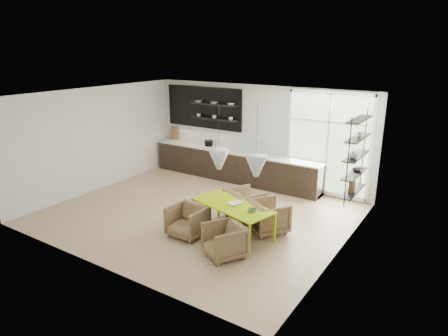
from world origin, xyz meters
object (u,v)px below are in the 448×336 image
at_px(armchair_back_left, 245,204).
at_px(armchair_front_right, 224,241).
at_px(armchair_back_right, 268,216).
at_px(wire_stool, 184,212).
at_px(dining_table, 232,207).
at_px(armchair_front_left, 188,221).

distance_m(armchair_back_left, armchair_front_right, 1.88).
height_order(armchair_back_right, wire_stool, armchair_back_right).
xyz_separation_m(armchair_back_right, wire_stool, (-1.82, -0.72, -0.05)).
height_order(dining_table, wire_stool, dining_table).
bearing_deg(armchair_front_right, dining_table, 144.82).
distance_m(armchair_back_right, armchair_front_right, 1.46).
distance_m(armchair_front_left, wire_stool, 0.61).
distance_m(dining_table, armchair_front_left, 1.02).
height_order(armchair_front_right, wire_stool, armchair_front_right).
distance_m(armchair_back_left, armchair_back_right, 0.86).
distance_m(armchair_front_left, armchair_front_right, 1.20).
relative_size(dining_table, armchair_back_right, 2.55).
bearing_deg(wire_stool, armchair_front_left, -43.17).
distance_m(armchair_back_right, armchair_front_left, 1.78).
xyz_separation_m(dining_table, wire_stool, (-1.21, -0.19, -0.33)).
xyz_separation_m(armchair_back_left, armchair_back_right, (0.79, -0.34, -0.00)).
bearing_deg(armchair_back_right, wire_stool, 56.78).
bearing_deg(armchair_front_right, armchair_back_left, 139.72).
relative_size(armchair_back_right, armchair_front_left, 1.05).
height_order(dining_table, armchair_front_left, armchair_front_left).
height_order(armchair_back_left, armchair_front_right, armchair_back_left).
bearing_deg(armchair_back_right, armchair_back_left, 12.13).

